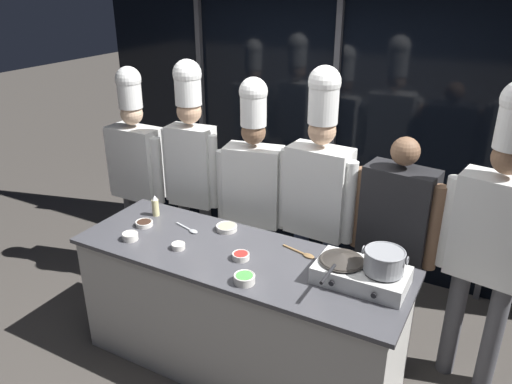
{
  "coord_description": "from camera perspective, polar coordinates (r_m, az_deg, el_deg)",
  "views": [
    {
      "loc": [
        1.46,
        -2.43,
        2.61
      ],
      "look_at": [
        0.0,
        0.25,
        1.27
      ],
      "focal_mm": 35.0,
      "sensor_mm": 36.0,
      "label": 1
    }
  ],
  "objects": [
    {
      "name": "window_wall_back",
      "position": [
        4.6,
        9.0,
        7.41
      ],
      "size": [
        5.0,
        0.09,
        2.7
      ],
      "color": "black",
      "rests_on": "ground_plane"
    },
    {
      "name": "prep_bowl_scallions",
      "position": [
        3.0,
        -1.33,
        -9.82
      ],
      "size": [
        0.13,
        0.13,
        0.05
      ],
      "color": "silver",
      "rests_on": "demo_counter"
    },
    {
      "name": "person_guest",
      "position": [
        3.58,
        15.65,
        -4.11
      ],
      "size": [
        0.62,
        0.3,
        1.66
      ],
      "rotation": [
        0.0,
        0.0,
        3.01
      ],
      "color": "#4C4C51",
      "rests_on": "ground_plane"
    },
    {
      "name": "chef_line",
      "position": [
        3.9,
        -0.29,
        0.88
      ],
      "size": [
        0.57,
        0.31,
        1.94
      ],
      "rotation": [
        0.0,
        0.0,
        3.33
      ],
      "color": "#4C4C51",
      "rests_on": "ground_plane"
    },
    {
      "name": "prep_bowl_bell_pepper",
      "position": [
        3.24,
        -1.74,
        -7.29
      ],
      "size": [
        0.11,
        0.11,
        0.04
      ],
      "color": "silver",
      "rests_on": "demo_counter"
    },
    {
      "name": "chef_pastry",
      "position": [
        3.65,
        7.17,
        0.38
      ],
      "size": [
        0.6,
        0.26,
        2.06
      ],
      "rotation": [
        0.0,
        0.0,
        3.09
      ],
      "color": "#2D3856",
      "rests_on": "ground_plane"
    },
    {
      "name": "chef_sous",
      "position": [
        4.12,
        -7.37,
        3.78
      ],
      "size": [
        0.5,
        0.24,
        2.03
      ],
      "rotation": [
        0.0,
        0.0,
        3.25
      ],
      "color": "#4C4C51",
      "rests_on": "ground_plane"
    },
    {
      "name": "prep_bowl_ginger",
      "position": [
        3.59,
        -3.38,
        -4.05
      ],
      "size": [
        0.15,
        0.15,
        0.04
      ],
      "color": "silver",
      "rests_on": "demo_counter"
    },
    {
      "name": "serving_spoon_solid",
      "position": [
        3.3,
        5.57,
        -7.07
      ],
      "size": [
        0.26,
        0.09,
        0.02
      ],
      "color": "olive",
      "rests_on": "demo_counter"
    },
    {
      "name": "squeeze_bottle_oil",
      "position": [
        3.85,
        -11.43,
        -1.57
      ],
      "size": [
        0.05,
        0.05,
        0.17
      ],
      "color": "beige",
      "rests_on": "demo_counter"
    },
    {
      "name": "prep_bowl_soy_glaze",
      "position": [
        3.74,
        -12.66,
        -3.49
      ],
      "size": [
        0.13,
        0.13,
        0.03
      ],
      "color": "silver",
      "rests_on": "demo_counter"
    },
    {
      "name": "chef_apprentice",
      "position": [
        3.39,
        25.57,
        -3.64
      ],
      "size": [
        0.61,
        0.31,
        2.09
      ],
      "rotation": [
        0.0,
        0.0,
        2.99
      ],
      "color": "#4C4C51",
      "rests_on": "ground_plane"
    },
    {
      "name": "prep_bowl_rice",
      "position": [
        3.39,
        -8.87,
        -6.08
      ],
      "size": [
        0.09,
        0.09,
        0.04
      ],
      "color": "silver",
      "rests_on": "demo_counter"
    },
    {
      "name": "stock_pot",
      "position": [
        2.96,
        14.45,
        -7.61
      ],
      "size": [
        0.26,
        0.23,
        0.13
      ],
      "color": "#93969B",
      "rests_on": "portable_stove"
    },
    {
      "name": "prep_bowl_bean_sprouts",
      "position": [
        3.56,
        -14.18,
        -4.88
      ],
      "size": [
        0.11,
        0.11,
        0.05
      ],
      "color": "silver",
      "rests_on": "demo_counter"
    },
    {
      "name": "serving_spoon_slotted",
      "position": [
        3.61,
        -7.5,
        -4.31
      ],
      "size": [
        0.23,
        0.09,
        0.02
      ],
      "color": "#B2B5BA",
      "rests_on": "demo_counter"
    },
    {
      "name": "portable_stove",
      "position": [
        3.05,
        11.93,
        -9.22
      ],
      "size": [
        0.54,
        0.33,
        0.12
      ],
      "color": "silver",
      "rests_on": "demo_counter"
    },
    {
      "name": "chef_head",
      "position": [
        4.49,
        -13.5,
        3.23
      ],
      "size": [
        0.6,
        0.24,
        1.93
      ],
      "rotation": [
        0.0,
        0.0,
        3.13
      ],
      "color": "#4C4C51",
      "rests_on": "ground_plane"
    },
    {
      "name": "frying_pan",
      "position": [
        3.03,
        9.79,
        -7.34
      ],
      "size": [
        0.28,
        0.47,
        0.05
      ],
      "color": "#38332D",
      "rests_on": "portable_stove"
    },
    {
      "name": "ground_plane",
      "position": [
        3.86,
        -1.88,
        -19.0
      ],
      "size": [
        24.0,
        24.0,
        0.0
      ],
      "primitive_type": "plane",
      "color": "#47423D"
    },
    {
      "name": "demo_counter",
      "position": [
        3.56,
        -1.98,
        -13.5
      ],
      "size": [
        2.26,
        0.77,
        0.92
      ],
      "color": "beige",
      "rests_on": "ground_plane"
    }
  ]
}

